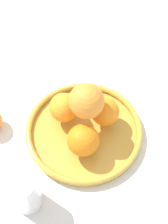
# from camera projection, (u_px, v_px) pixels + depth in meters

# --- Properties ---
(ground_plane) EXTENTS (4.00, 4.00, 0.00)m
(ground_plane) POSITION_uv_depth(u_px,v_px,m) (84.00, 133.00, 0.81)
(ground_plane) COLOR silver
(fruit_bowl) EXTENTS (0.30, 0.30, 0.03)m
(fruit_bowl) POSITION_uv_depth(u_px,v_px,m) (84.00, 131.00, 0.80)
(fruit_bowl) COLOR gold
(fruit_bowl) RESTS_ON ground_plane
(orange_pile) EXTENTS (0.17, 0.17, 0.14)m
(orange_pile) POSITION_uv_depth(u_px,v_px,m) (84.00, 113.00, 0.73)
(orange_pile) COLOR orange
(orange_pile) RESTS_ON fruit_bowl
(drinking_glass) EXTENTS (0.06, 0.06, 0.12)m
(drinking_glass) POSITION_uv_depth(u_px,v_px,m) (25.00, 192.00, 0.66)
(drinking_glass) COLOR white
(drinking_glass) RESTS_ON ground_plane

